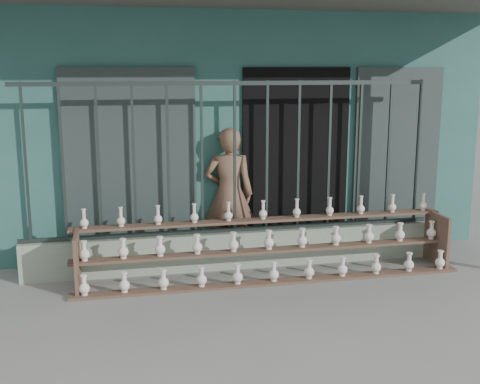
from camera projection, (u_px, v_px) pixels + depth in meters
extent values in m
plane|color=slate|center=(260.00, 308.00, 6.12)|extent=(60.00, 60.00, 0.00)
cube|color=#2A5953|center=(199.00, 117.00, 9.91)|extent=(7.00, 5.00, 3.20)
cube|color=black|center=(295.00, 161.00, 7.80)|extent=(1.40, 0.12, 2.40)
cube|color=#222E2C|center=(131.00, 167.00, 7.33)|extent=(1.60, 0.08, 2.40)
cube|color=#222E2C|center=(396.00, 159.00, 8.04)|extent=(1.20, 0.08, 2.40)
cube|color=gray|center=(235.00, 249.00, 7.32)|extent=(5.00, 0.20, 0.45)
cube|color=#283330|center=(26.00, 164.00, 6.61)|extent=(0.03, 0.03, 1.80)
cube|color=#283330|center=(63.00, 163.00, 6.69)|extent=(0.03, 0.03, 1.80)
cube|color=#283330|center=(99.00, 162.00, 6.77)|extent=(0.03, 0.03, 1.80)
cube|color=#283330|center=(134.00, 161.00, 6.85)|extent=(0.03, 0.03, 1.80)
cube|color=#283330|center=(168.00, 160.00, 6.93)|extent=(0.03, 0.03, 1.80)
cube|color=#283330|center=(202.00, 159.00, 7.01)|extent=(0.03, 0.03, 1.80)
cube|color=#283330|center=(235.00, 158.00, 7.09)|extent=(0.03, 0.03, 1.80)
cube|color=#283330|center=(267.00, 157.00, 7.17)|extent=(0.03, 0.03, 1.80)
cube|color=#283330|center=(298.00, 156.00, 7.25)|extent=(0.03, 0.03, 1.80)
cube|color=#283330|center=(329.00, 155.00, 7.33)|extent=(0.03, 0.03, 1.80)
cube|color=#283330|center=(359.00, 154.00, 7.40)|extent=(0.03, 0.03, 1.80)
cube|color=#283330|center=(389.00, 153.00, 7.48)|extent=(0.03, 0.03, 1.80)
cube|color=#283330|center=(417.00, 152.00, 7.56)|extent=(0.03, 0.03, 1.80)
cube|color=#283330|center=(235.00, 83.00, 6.91)|extent=(5.00, 0.04, 0.05)
cube|color=#283330|center=(235.00, 230.00, 7.26)|extent=(5.00, 0.04, 0.05)
cube|color=brown|center=(274.00, 282.00, 6.80)|extent=(4.50, 0.18, 0.03)
cube|color=brown|center=(268.00, 250.00, 6.98)|extent=(4.50, 0.18, 0.03)
cube|color=brown|center=(263.00, 220.00, 7.16)|extent=(4.50, 0.18, 0.03)
cube|color=brown|center=(77.00, 262.00, 6.54)|extent=(0.04, 0.55, 0.64)
cube|color=brown|center=(437.00, 239.00, 7.41)|extent=(0.04, 0.55, 0.64)
imported|color=brown|center=(229.00, 194.00, 7.53)|extent=(0.68, 0.51, 1.68)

